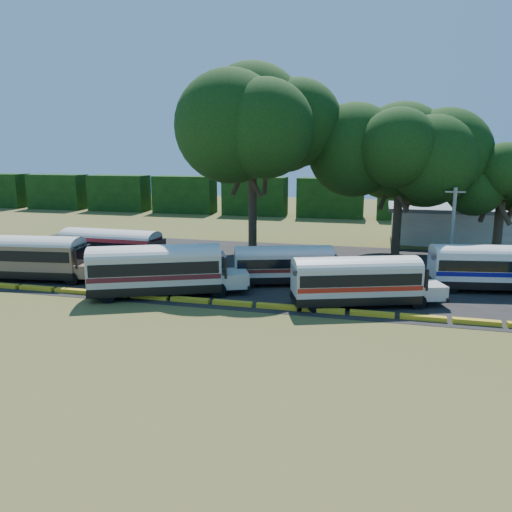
% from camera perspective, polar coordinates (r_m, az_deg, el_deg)
% --- Properties ---
extents(ground, '(160.00, 160.00, 0.00)m').
position_cam_1_polar(ground, '(31.85, -0.63, -6.40)').
color(ground, '#47531B').
rests_on(ground, ground).
extents(asphalt_strip, '(64.00, 24.00, 0.02)m').
position_cam_1_polar(asphalt_strip, '(42.96, 4.78, -1.59)').
color(asphalt_strip, black).
rests_on(asphalt_strip, ground).
extents(curb, '(53.70, 0.45, 0.30)m').
position_cam_1_polar(curb, '(32.73, -0.18, -5.61)').
color(curb, yellow).
rests_on(curb, ground).
extents(terminal_building, '(19.00, 9.00, 4.00)m').
position_cam_1_polar(terminal_building, '(60.63, 23.86, 3.33)').
color(terminal_building, silver).
rests_on(terminal_building, ground).
extents(treeline_backdrop, '(130.00, 4.00, 6.00)m').
position_cam_1_polar(treeline_backdrop, '(77.94, 8.51, 6.61)').
color(treeline_backdrop, black).
rests_on(treeline_backdrop, ground).
extents(bus_beige, '(10.95, 3.91, 3.52)m').
position_cam_1_polar(bus_beige, '(42.91, -24.41, 0.10)').
color(bus_beige, black).
rests_on(bus_beige, ground).
extents(bus_red, '(10.55, 2.91, 3.44)m').
position_cam_1_polar(bus_red, '(44.55, -15.97, 1.06)').
color(bus_red, black).
rests_on(bus_red, ground).
extents(bus_cream_west, '(11.20, 6.90, 3.63)m').
position_cam_1_polar(bus_cream_west, '(35.40, -11.05, -1.30)').
color(bus_cream_west, black).
rests_on(bus_cream_west, ground).
extents(bus_cream_east, '(9.31, 4.97, 2.98)m').
position_cam_1_polar(bus_cream_east, '(37.93, 3.44, -0.78)').
color(bus_cream_east, black).
rests_on(bus_cream_east, ground).
extents(bus_white_red, '(10.28, 5.71, 3.30)m').
position_cam_1_polar(bus_white_red, '(33.20, 11.67, -2.53)').
color(bus_white_red, black).
rests_on(bus_white_red, ground).
extents(bus_white_blue, '(10.53, 4.11, 3.37)m').
position_cam_1_polar(bus_white_blue, '(39.95, 25.55, -0.97)').
color(bus_white_blue, black).
rests_on(bus_white_blue, ground).
extents(tree_west, '(13.41, 13.41, 17.97)m').
position_cam_1_polar(tree_west, '(47.36, -0.42, 15.55)').
color(tree_west, '#312418').
rests_on(tree_west, ground).
extents(tree_center, '(11.98, 11.98, 14.49)m').
position_cam_1_polar(tree_center, '(49.14, 16.26, 11.51)').
color(tree_center, '#312418').
rests_on(tree_center, ground).
extents(tree_east, '(7.01, 7.01, 10.77)m').
position_cam_1_polar(tree_east, '(50.36, 26.46, 8.51)').
color(tree_east, '#312418').
rests_on(tree_east, ground).
extents(utility_pole, '(1.60, 0.30, 7.10)m').
position_cam_1_polar(utility_pole, '(44.42, 21.53, 2.86)').
color(utility_pole, gray).
rests_on(utility_pole, ground).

